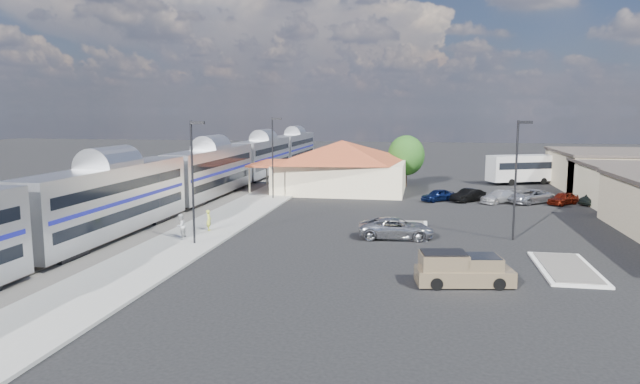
% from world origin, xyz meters
% --- Properties ---
extents(ground, '(280.00, 280.00, 0.00)m').
position_xyz_m(ground, '(0.00, 0.00, 0.00)').
color(ground, black).
rests_on(ground, ground).
extents(railbed, '(16.00, 100.00, 0.12)m').
position_xyz_m(railbed, '(-21.00, 8.00, 0.06)').
color(railbed, '#4C4944').
rests_on(railbed, ground).
extents(platform, '(5.50, 92.00, 0.18)m').
position_xyz_m(platform, '(-12.00, 6.00, 0.09)').
color(platform, gray).
rests_on(platform, ground).
extents(passenger_train, '(3.00, 104.00, 5.55)m').
position_xyz_m(passenger_train, '(-18.00, 15.99, 2.87)').
color(passenger_train, silver).
rests_on(passenger_train, ground).
extents(freight_cars, '(2.80, 46.00, 4.00)m').
position_xyz_m(freight_cars, '(-24.00, 2.10, 1.93)').
color(freight_cars, black).
rests_on(freight_cars, ground).
extents(station_depot, '(18.35, 12.24, 6.20)m').
position_xyz_m(station_depot, '(-4.56, 24.00, 3.13)').
color(station_depot, beige).
rests_on(station_depot, ground).
extents(traffic_island_south, '(3.30, 7.50, 0.21)m').
position_xyz_m(traffic_island_south, '(4.00, 2.00, 0.10)').
color(traffic_island_south, silver).
rests_on(traffic_island_south, ground).
extents(traffic_island_north, '(3.30, 7.50, 0.21)m').
position_xyz_m(traffic_island_north, '(14.00, -8.00, 0.10)').
color(traffic_island_north, silver).
rests_on(traffic_island_north, ground).
extents(lamp_plat_s, '(1.08, 0.25, 9.00)m').
position_xyz_m(lamp_plat_s, '(-10.90, -6.00, 5.34)').
color(lamp_plat_s, black).
rests_on(lamp_plat_s, ground).
extents(lamp_plat_n, '(1.08, 0.25, 9.00)m').
position_xyz_m(lamp_plat_n, '(-10.90, 16.00, 5.34)').
color(lamp_plat_n, black).
rests_on(lamp_plat_n, ground).
extents(lamp_lot, '(1.08, 0.25, 9.00)m').
position_xyz_m(lamp_lot, '(12.10, 0.00, 5.34)').
color(lamp_lot, black).
rests_on(lamp_lot, ground).
extents(tree_depot, '(4.71, 4.71, 6.63)m').
position_xyz_m(tree_depot, '(3.00, 30.00, 4.02)').
color(tree_depot, '#382314').
rests_on(tree_depot, ground).
extents(pickup_truck, '(5.56, 2.82, 1.83)m').
position_xyz_m(pickup_truck, '(7.59, -12.32, 0.87)').
color(pickup_truck, tan).
rests_on(pickup_truck, ground).
extents(suv, '(5.96, 3.14, 1.60)m').
position_xyz_m(suv, '(3.29, -1.04, 0.80)').
color(suv, '#96979D').
rests_on(suv, ground).
extents(coach_bus, '(12.05, 7.35, 3.86)m').
position_xyz_m(coach_bus, '(19.41, 35.78, 2.23)').
color(coach_bus, silver).
rests_on(coach_bus, ground).
extents(person_a, '(0.57, 0.70, 1.67)m').
position_xyz_m(person_a, '(-11.60, -1.59, 1.01)').
color(person_a, '#C0CB3F').
rests_on(person_a, platform).
extents(person_b, '(0.82, 0.98, 1.81)m').
position_xyz_m(person_b, '(-12.72, -4.45, 1.08)').
color(person_b, silver).
rests_on(person_b, platform).
extents(parked_car_a, '(3.96, 3.75, 1.33)m').
position_xyz_m(parked_car_a, '(6.82, 18.11, 0.66)').
color(parked_car_a, '#0D1841').
rests_on(parked_car_a, ground).
extents(parked_car_b, '(4.05, 4.05, 1.40)m').
position_xyz_m(parked_car_b, '(10.02, 18.41, 0.70)').
color(parked_car_b, black).
rests_on(parked_car_b, ground).
extents(parked_car_c, '(4.77, 4.53, 1.36)m').
position_xyz_m(parked_car_c, '(13.22, 18.11, 0.68)').
color(parked_car_c, silver).
rests_on(parked_car_c, ground).
extents(parked_car_d, '(5.68, 5.26, 1.48)m').
position_xyz_m(parked_car_d, '(16.42, 18.41, 0.74)').
color(parked_car_d, '#92949A').
rests_on(parked_car_d, ground).
extents(parked_car_e, '(3.86, 3.85, 1.32)m').
position_xyz_m(parked_car_e, '(19.62, 18.11, 0.66)').
color(parked_car_e, maroon).
rests_on(parked_car_e, ground).
extents(parked_car_f, '(3.77, 3.73, 1.30)m').
position_xyz_m(parked_car_f, '(22.82, 18.41, 0.65)').
color(parked_car_f, black).
rests_on(parked_car_f, ground).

